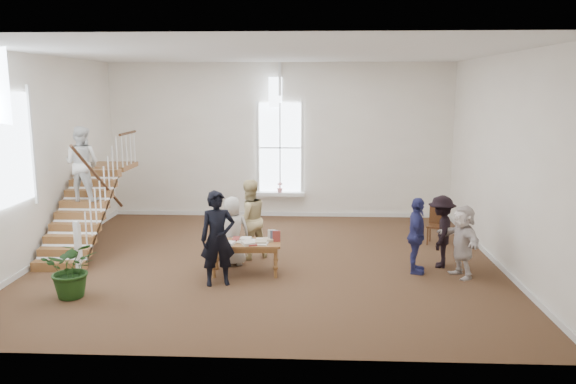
{
  "coord_description": "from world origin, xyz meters",
  "views": [
    {
      "loc": [
        1.0,
        -11.88,
        3.8
      ],
      "look_at": [
        0.42,
        0.4,
        1.49
      ],
      "focal_mm": 35.0,
      "sensor_mm": 36.0,
      "label": 1
    }
  ],
  "objects_px": {
    "floor_plant": "(72,269)",
    "library_table": "(246,246)",
    "side_chair": "(437,222)",
    "woman_cluster_c": "(462,241)",
    "elderly_woman": "(232,231)",
    "person_yellow": "(249,219)",
    "police_officer": "(218,238)",
    "woman_cluster_a": "(416,236)",
    "woman_cluster_b": "(441,231)"
  },
  "relations": [
    {
      "from": "elderly_woman",
      "to": "person_yellow",
      "type": "height_order",
      "value": "person_yellow"
    },
    {
      "from": "elderly_woman",
      "to": "woman_cluster_b",
      "type": "xyz_separation_m",
      "value": [
        4.46,
        0.08,
        0.02
      ]
    },
    {
      "from": "library_table",
      "to": "woman_cluster_b",
      "type": "height_order",
      "value": "woman_cluster_b"
    },
    {
      "from": "police_officer",
      "to": "side_chair",
      "type": "bearing_deg",
      "value": 16.12
    },
    {
      "from": "woman_cluster_c",
      "to": "side_chair",
      "type": "bearing_deg",
      "value": 161.37
    },
    {
      "from": "elderly_woman",
      "to": "woman_cluster_a",
      "type": "distance_m",
      "value": 3.88
    },
    {
      "from": "elderly_woman",
      "to": "woman_cluster_b",
      "type": "distance_m",
      "value": 4.46
    },
    {
      "from": "woman_cluster_b",
      "to": "woman_cluster_c",
      "type": "bearing_deg",
      "value": 39.0
    },
    {
      "from": "side_chair",
      "to": "woman_cluster_c",
      "type": "bearing_deg",
      "value": -69.25
    },
    {
      "from": "woman_cluster_a",
      "to": "woman_cluster_b",
      "type": "relative_size",
      "value": 1.03
    },
    {
      "from": "woman_cluster_a",
      "to": "woman_cluster_c",
      "type": "distance_m",
      "value": 0.91
    },
    {
      "from": "library_table",
      "to": "elderly_woman",
      "type": "height_order",
      "value": "elderly_woman"
    },
    {
      "from": "police_officer",
      "to": "woman_cluster_a",
      "type": "height_order",
      "value": "police_officer"
    },
    {
      "from": "woman_cluster_a",
      "to": "woman_cluster_b",
      "type": "height_order",
      "value": "woman_cluster_a"
    },
    {
      "from": "police_officer",
      "to": "woman_cluster_c",
      "type": "distance_m",
      "value": 4.9
    },
    {
      "from": "person_yellow",
      "to": "woman_cluster_c",
      "type": "distance_m",
      "value": 4.58
    },
    {
      "from": "library_table",
      "to": "woman_cluster_c",
      "type": "relative_size",
      "value": 1.0
    },
    {
      "from": "floor_plant",
      "to": "library_table",
      "type": "bearing_deg",
      "value": 25.33
    },
    {
      "from": "person_yellow",
      "to": "floor_plant",
      "type": "xyz_separation_m",
      "value": [
        -2.95,
        -2.53,
        -0.36
      ]
    },
    {
      "from": "woman_cluster_b",
      "to": "side_chair",
      "type": "relative_size",
      "value": 1.62
    },
    {
      "from": "woman_cluster_a",
      "to": "side_chair",
      "type": "relative_size",
      "value": 1.66
    },
    {
      "from": "library_table",
      "to": "woman_cluster_c",
      "type": "height_order",
      "value": "woman_cluster_c"
    },
    {
      "from": "woman_cluster_b",
      "to": "person_yellow",
      "type": "bearing_deg",
      "value": -80.52
    },
    {
      "from": "library_table",
      "to": "police_officer",
      "type": "relative_size",
      "value": 0.8
    },
    {
      "from": "woman_cluster_b",
      "to": "woman_cluster_c",
      "type": "height_order",
      "value": "woman_cluster_b"
    },
    {
      "from": "elderly_woman",
      "to": "woman_cluster_a",
      "type": "height_order",
      "value": "woman_cluster_a"
    },
    {
      "from": "elderly_woman",
      "to": "woman_cluster_c",
      "type": "height_order",
      "value": "elderly_woman"
    },
    {
      "from": "police_officer",
      "to": "person_yellow",
      "type": "bearing_deg",
      "value": 60.2
    },
    {
      "from": "woman_cluster_a",
      "to": "woman_cluster_b",
      "type": "bearing_deg",
      "value": -42.28
    },
    {
      "from": "person_yellow",
      "to": "woman_cluster_c",
      "type": "bearing_deg",
      "value": 135.91
    },
    {
      "from": "woman_cluster_a",
      "to": "floor_plant",
      "type": "xyz_separation_m",
      "value": [
        -6.51,
        -1.67,
        -0.26
      ]
    },
    {
      "from": "woman_cluster_c",
      "to": "person_yellow",
      "type": "bearing_deg",
      "value": -121.47
    },
    {
      "from": "library_table",
      "to": "elderly_woman",
      "type": "distance_m",
      "value": 0.72
    },
    {
      "from": "side_chair",
      "to": "police_officer",
      "type": "bearing_deg",
      "value": -125.54
    },
    {
      "from": "elderly_woman",
      "to": "person_yellow",
      "type": "distance_m",
      "value": 0.6
    },
    {
      "from": "elderly_woman",
      "to": "floor_plant",
      "type": "height_order",
      "value": "elderly_woman"
    },
    {
      "from": "library_table",
      "to": "side_chair",
      "type": "distance_m",
      "value": 5.08
    },
    {
      "from": "elderly_woman",
      "to": "woman_cluster_a",
      "type": "bearing_deg",
      "value": 163.85
    },
    {
      "from": "library_table",
      "to": "side_chair",
      "type": "relative_size",
      "value": 1.55
    },
    {
      "from": "person_yellow",
      "to": "police_officer",
      "type": "bearing_deg",
      "value": 46.56
    },
    {
      "from": "woman_cluster_b",
      "to": "elderly_woman",
      "type": "bearing_deg",
      "value": -73.73
    },
    {
      "from": "person_yellow",
      "to": "woman_cluster_b",
      "type": "bearing_deg",
      "value": 143.67
    },
    {
      "from": "police_officer",
      "to": "side_chair",
      "type": "xyz_separation_m",
      "value": [
        4.88,
        3.17,
        -0.4
      ]
    },
    {
      "from": "person_yellow",
      "to": "elderly_woman",
      "type": "bearing_deg",
      "value": 28.47
    },
    {
      "from": "woman_cluster_b",
      "to": "floor_plant",
      "type": "xyz_separation_m",
      "value": [
        -7.11,
        -2.12,
        -0.24
      ]
    },
    {
      "from": "elderly_woman",
      "to": "floor_plant",
      "type": "distance_m",
      "value": 3.35
    },
    {
      "from": "elderly_woman",
      "to": "woman_cluster_c",
      "type": "distance_m",
      "value": 4.78
    },
    {
      "from": "police_officer",
      "to": "woman_cluster_b",
      "type": "bearing_deg",
      "value": -0.67
    },
    {
      "from": "floor_plant",
      "to": "woman_cluster_b",
      "type": "bearing_deg",
      "value": 16.56
    },
    {
      "from": "library_table",
      "to": "person_yellow",
      "type": "relative_size",
      "value": 0.83
    }
  ]
}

